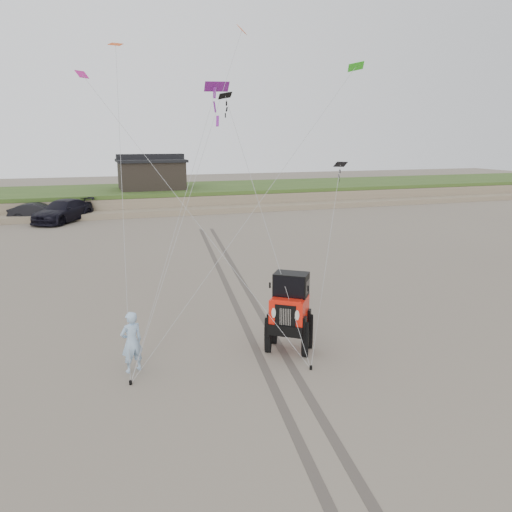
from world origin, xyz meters
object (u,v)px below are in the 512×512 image
object	(u,v)px
jeep	(289,321)
truck_b	(38,212)
truck_c	(63,211)
man	(132,342)
cabin	(151,173)

from	to	relation	value
jeep	truck_b	bearing A→B (deg)	143.36
truck_c	man	distance (m)	28.96
truck_c	jeep	world-z (taller)	jeep
man	truck_b	bearing A→B (deg)	-101.96
truck_b	jeep	xyz separation A→B (m)	(9.54, -30.10, 0.27)
jeep	cabin	bearing A→B (deg)	125.14
jeep	man	xyz separation A→B (m)	(-4.79, 0.11, -0.10)
jeep	man	world-z (taller)	jeep
cabin	man	distance (m)	36.54
truck_b	man	bearing A→B (deg)	-156.94
truck_b	truck_c	size ratio (longest dim) A/B	0.73
cabin	truck_c	size ratio (longest dim) A/B	1.06
cabin	truck_b	bearing A→B (deg)	-148.42
cabin	jeep	bearing A→B (deg)	-90.64
truck_b	cabin	bearing A→B (deg)	-44.36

